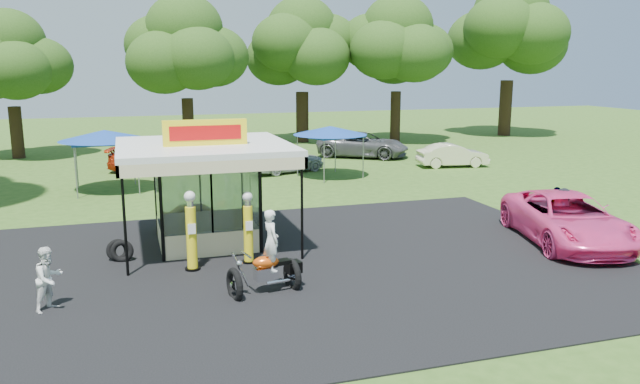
% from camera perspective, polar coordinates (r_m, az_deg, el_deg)
% --- Properties ---
extents(ground, '(120.00, 120.00, 0.00)m').
position_cam_1_polar(ground, '(16.79, -1.14, -8.85)').
color(ground, '#30531A').
rests_on(ground, ground).
extents(asphalt_apron, '(20.00, 14.00, 0.04)m').
position_cam_1_polar(asphalt_apron, '(18.61, -2.89, -6.73)').
color(asphalt_apron, black).
rests_on(asphalt_apron, ground).
extents(gas_station_kiosk, '(5.40, 5.40, 4.18)m').
position_cam_1_polar(gas_station_kiosk, '(20.65, -10.43, 0.00)').
color(gas_station_kiosk, white).
rests_on(gas_station_kiosk, ground).
extents(gas_pump_left, '(0.44, 0.44, 2.36)m').
position_cam_1_polar(gas_pump_left, '(18.23, -11.68, -3.70)').
color(gas_pump_left, black).
rests_on(gas_pump_left, ground).
extents(gas_pump_right, '(0.41, 0.41, 2.20)m').
position_cam_1_polar(gas_pump_right, '(18.65, -6.58, -3.43)').
color(gas_pump_right, black).
rests_on(gas_pump_right, ground).
extents(motorcycle, '(2.02, 1.23, 2.31)m').
position_cam_1_polar(motorcycle, '(16.30, -4.70, -6.19)').
color(motorcycle, black).
rests_on(motorcycle, ground).
extents(spare_tires, '(0.84, 0.53, 0.71)m').
position_cam_1_polar(spare_tires, '(19.85, -17.82, -5.13)').
color(spare_tires, black).
rests_on(spare_tires, ground).
extents(a_frame_sign, '(0.63, 0.63, 1.05)m').
position_cam_1_polar(a_frame_sign, '(22.45, 21.93, -3.00)').
color(a_frame_sign, '#593819').
rests_on(a_frame_sign, ground).
extents(kiosk_car, '(2.82, 1.13, 0.96)m').
position_cam_1_polar(kiosk_car, '(23.07, -11.00, -2.12)').
color(kiosk_car, yellow).
rests_on(kiosk_car, ground).
extents(pink_sedan, '(4.15, 6.47, 1.66)m').
position_cam_1_polar(pink_sedan, '(22.27, 21.67, -2.31)').
color(pink_sedan, '#FF4595').
rests_on(pink_sedan, ground).
extents(spectator_west, '(0.97, 0.98, 1.60)m').
position_cam_1_polar(spectator_west, '(16.50, -23.55, -7.29)').
color(spectator_west, white).
rests_on(spectator_west, ground).
extents(spectator_east_a, '(1.23, 1.23, 1.71)m').
position_cam_1_polar(spectator_east_a, '(23.04, 21.29, -1.77)').
color(spectator_east_a, black).
rests_on(spectator_east_a, ground).
extents(spectator_east_b, '(1.05, 0.72, 1.65)m').
position_cam_1_polar(spectator_east_b, '(23.51, 20.78, -1.54)').
color(spectator_east_b, gray).
rests_on(spectator_east_b, ground).
extents(bg_car_b, '(5.06, 3.12, 1.37)m').
position_cam_1_polar(bg_car_b, '(35.81, -15.13, 2.88)').
color(bg_car_b, '#B32A0D').
rests_on(bg_car_b, ground).
extents(bg_car_c, '(4.61, 3.02, 1.46)m').
position_cam_1_polar(bg_car_c, '(34.44, -3.09, 3.01)').
color(bg_car_c, '#A4A6A9').
rests_on(bg_car_c, ground).
extents(bg_car_d, '(6.30, 5.45, 1.61)m').
position_cam_1_polar(bg_car_d, '(40.21, 3.95, 4.35)').
color(bg_car_d, '#555658').
rests_on(bg_car_d, ground).
extents(bg_car_e, '(4.23, 2.00, 1.34)m').
position_cam_1_polar(bg_car_e, '(37.14, 12.03, 3.31)').
color(bg_car_e, beige).
rests_on(bg_car_e, ground).
extents(tent_west, '(4.12, 4.12, 2.88)m').
position_cam_1_polar(tent_west, '(30.70, -19.10, 4.88)').
color(tent_west, gray).
rests_on(tent_west, ground).
extents(tent_east, '(3.87, 3.87, 2.71)m').
position_cam_1_polar(tent_east, '(32.71, 0.93, 5.61)').
color(tent_east, gray).
rests_on(tent_east, ground).
extents(oak_far_b, '(7.57, 7.57, 9.03)m').
position_cam_1_polar(oak_far_b, '(43.83, -26.47, 10.28)').
color(oak_far_b, black).
rests_on(oak_far_b, ground).
extents(oak_far_c, '(8.66, 8.66, 10.21)m').
position_cam_1_polar(oak_far_c, '(43.43, -12.21, 12.16)').
color(oak_far_c, black).
rests_on(oak_far_c, ground).
extents(oak_far_d, '(8.89, 8.89, 10.58)m').
position_cam_1_polar(oak_far_d, '(47.79, -1.66, 12.65)').
color(oak_far_d, black).
rests_on(oak_far_d, ground).
extents(oak_far_e, '(8.99, 8.99, 10.70)m').
position_cam_1_polar(oak_far_e, '(48.08, 7.05, 12.67)').
color(oak_far_e, black).
rests_on(oak_far_e, ground).
extents(oak_far_f, '(10.30, 10.30, 12.41)m').
position_cam_1_polar(oak_far_f, '(54.61, 16.94, 13.32)').
color(oak_far_f, black).
rests_on(oak_far_f, ground).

